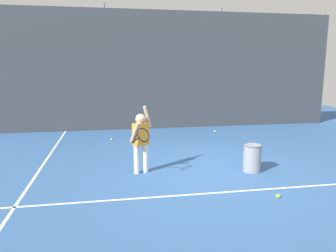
% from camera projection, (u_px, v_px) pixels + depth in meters
% --- Properties ---
extents(ground_plane, '(20.00, 20.00, 0.00)m').
position_uv_depth(ground_plane, '(205.00, 172.00, 6.58)').
color(ground_plane, '#335B93').
extents(court_line_baseline, '(9.00, 0.05, 0.00)m').
position_uv_depth(court_line_baseline, '(224.00, 192.00, 5.51)').
color(court_line_baseline, white).
rests_on(court_line_baseline, ground).
extents(court_line_sideline, '(0.05, 9.00, 0.00)m').
position_uv_depth(court_line_sideline, '(42.00, 166.00, 6.96)').
color(court_line_sideline, white).
rests_on(court_line_sideline, ground).
extents(back_fence_windscreen, '(12.12, 0.08, 3.97)m').
position_uv_depth(back_fence_windscreen, '(164.00, 71.00, 10.99)').
color(back_fence_windscreen, '#383D42').
rests_on(back_fence_windscreen, ground).
extents(fence_post_1, '(0.09, 0.09, 4.12)m').
position_uv_depth(fence_post_1, '(106.00, 69.00, 10.69)').
color(fence_post_1, slate).
rests_on(fence_post_1, ground).
extents(fence_post_2, '(0.09, 0.09, 4.12)m').
position_uv_depth(fence_post_2, '(219.00, 68.00, 11.38)').
color(fence_post_2, slate).
rests_on(fence_post_2, ground).
extents(fence_post_3, '(0.09, 0.09, 4.12)m').
position_uv_depth(fence_post_3, '(319.00, 68.00, 12.07)').
color(fence_post_3, slate).
rests_on(fence_post_3, ground).
extents(tennis_player, '(0.49, 0.84, 1.35)m').
position_uv_depth(tennis_player, '(141.00, 138.00, 6.39)').
color(tennis_player, silver).
rests_on(tennis_player, ground).
extents(ball_hopper, '(0.38, 0.38, 0.56)m').
position_uv_depth(ball_hopper, '(252.00, 158.00, 6.57)').
color(ball_hopper, gray).
rests_on(ball_hopper, ground).
extents(tennis_ball_0, '(0.07, 0.07, 0.07)m').
position_uv_depth(tennis_ball_0, '(112.00, 139.00, 9.39)').
color(tennis_ball_0, '#CCE033').
rests_on(tennis_ball_0, ground).
extents(tennis_ball_1, '(0.07, 0.07, 0.07)m').
position_uv_depth(tennis_ball_1, '(215.00, 131.00, 10.56)').
color(tennis_ball_1, '#CCE033').
rests_on(tennis_ball_1, ground).
extents(tennis_ball_2, '(0.07, 0.07, 0.07)m').
position_uv_depth(tennis_ball_2, '(144.00, 145.00, 8.73)').
color(tennis_ball_2, '#CCE033').
rests_on(tennis_ball_2, ground).
extents(tennis_ball_3, '(0.07, 0.07, 0.07)m').
position_uv_depth(tennis_ball_3, '(278.00, 196.00, 5.26)').
color(tennis_ball_3, '#CCE033').
rests_on(tennis_ball_3, ground).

